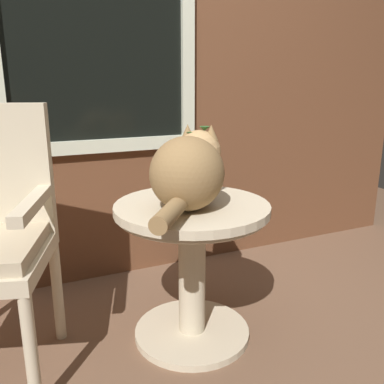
# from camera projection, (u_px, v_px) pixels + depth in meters

# --- Properties ---
(ground_plane) EXTENTS (6.00, 6.00, 0.00)m
(ground_plane) POSITION_uv_depth(u_px,v_px,m) (183.00, 358.00, 1.68)
(ground_plane) COLOR brown
(back_wall) EXTENTS (4.00, 0.07, 2.60)m
(back_wall) POSITION_uv_depth(u_px,v_px,m) (113.00, 40.00, 2.12)
(back_wall) COLOR brown
(back_wall) RESTS_ON ground_plane
(wicker_side_table) EXTENTS (0.64, 0.64, 0.61)m
(wicker_side_table) POSITION_uv_depth(u_px,v_px,m) (192.00, 248.00, 1.73)
(wicker_side_table) COLOR beige
(wicker_side_table) RESTS_ON ground_plane
(cat) EXTENTS (0.47, 0.57, 0.31)m
(cat) POSITION_uv_depth(u_px,v_px,m) (189.00, 170.00, 1.60)
(cat) COLOR olive
(cat) RESTS_ON wicker_side_table
(pewter_vase_with_ivy) EXTENTS (0.13, 0.13, 0.30)m
(pewter_vase_with_ivy) POSITION_uv_depth(u_px,v_px,m) (196.00, 175.00, 1.77)
(pewter_vase_with_ivy) COLOR gray
(pewter_vase_with_ivy) RESTS_ON wicker_side_table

